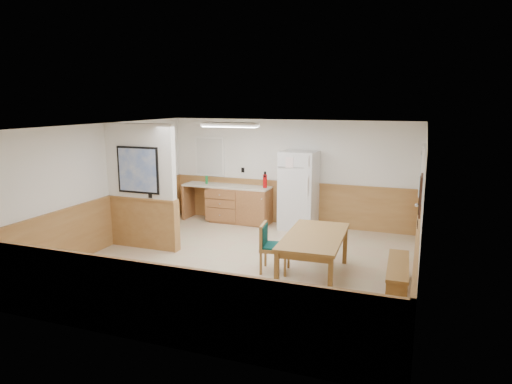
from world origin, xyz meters
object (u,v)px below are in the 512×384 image
at_px(refrigerator, 299,190).
at_px(soap_bottle, 207,180).
at_px(dining_table, 314,240).
at_px(dining_chair, 270,244).
at_px(fire_extinguisher, 265,181).
at_px(dining_bench, 398,271).

bearing_deg(refrigerator, soap_bottle, -178.99).
distance_m(dining_table, dining_chair, 0.82).
bearing_deg(dining_table, fire_extinguisher, 120.33).
height_order(dining_bench, fire_extinguisher, fire_extinguisher).
xyz_separation_m(dining_chair, soap_bottle, (-2.63, 2.87, 0.51)).
height_order(dining_bench, dining_chair, dining_chair).
distance_m(refrigerator, soap_bottle, 2.38).
bearing_deg(dining_chair, soap_bottle, 124.43).
distance_m(dining_bench, soap_bottle, 5.68).
relative_size(dining_bench, fire_extinguisher, 3.77).
height_order(refrigerator, fire_extinguisher, refrigerator).
height_order(dining_table, dining_bench, dining_table).
bearing_deg(dining_chair, fire_extinguisher, 102.73).
height_order(dining_chair, fire_extinguisher, fire_extinguisher).
distance_m(refrigerator, fire_extinguisher, 0.86).
xyz_separation_m(fire_extinguisher, soap_bottle, (-1.54, -0.00, -0.07)).
bearing_deg(dining_bench, dining_table, 174.47).
bearing_deg(soap_bottle, dining_table, -40.52).
bearing_deg(dining_bench, dining_chair, 174.22).
height_order(dining_table, dining_chair, dining_chair).
bearing_deg(soap_bottle, dining_bench, -32.27).
relative_size(dining_chair, soap_bottle, 4.16).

